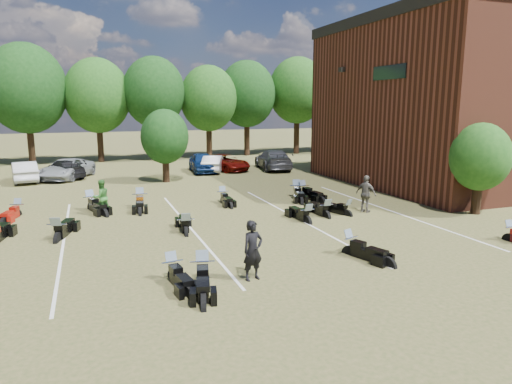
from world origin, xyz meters
name	(u,v)px	position (x,y,z in m)	size (l,w,h in m)	color
ground	(285,241)	(0.00, 0.00, 0.00)	(160.00, 160.00, 0.00)	brown
car_1	(25,172)	(-11.06, 18.93, 0.70)	(1.49, 4.28, 1.41)	#B6B7BA
car_2	(67,169)	(-8.41, 19.39, 0.70)	(2.33, 5.06, 1.41)	gray
car_3	(64,169)	(-8.60, 19.86, 0.65)	(1.82, 4.48, 1.30)	black
car_4	(203,162)	(1.46, 19.28, 0.76)	(1.79, 4.45, 1.52)	#0B2151
car_5	(214,164)	(2.29, 19.07, 0.66)	(1.40, 4.01, 1.32)	silver
car_6	(225,163)	(3.34, 19.49, 0.64)	(2.13, 4.62, 1.28)	#540904
car_7	(273,160)	(7.28, 18.89, 0.80)	(2.24, 5.50, 1.60)	#3D3E42
person_black	(253,250)	(-2.49, -3.27, 0.91)	(0.66, 0.44, 1.82)	black
person_green	(101,197)	(-6.45, 7.05, 0.85)	(0.82, 0.64, 1.69)	#32702A
person_grey	(366,194)	(5.66, 3.08, 0.92)	(1.07, 0.45, 1.83)	#58544C
motorcycle_2	(173,280)	(-4.76, -2.47, 0.00)	(0.67, 2.12, 1.18)	black
motorcycle_3	(203,282)	(-3.95, -2.97, 0.00)	(0.75, 2.36, 1.32)	black
motorcycle_4	(350,254)	(1.51, -2.24, 0.00)	(0.70, 2.21, 1.23)	black
motorcycle_6	(509,241)	(8.17, -2.95, 0.00)	(0.65, 2.03, 1.13)	#480A0F
motorcycle_9	(58,241)	(-8.20, 3.01, 0.00)	(0.77, 2.43, 1.35)	black
motorcycle_10	(186,235)	(-3.38, 2.21, 0.00)	(0.73, 2.29, 1.28)	black
motorcycle_11	(307,223)	(2.06, 2.18, 0.00)	(0.70, 2.21, 1.23)	black
motorcycle_12	(347,216)	(4.45, 2.76, 0.00)	(0.65, 2.03, 1.13)	black
motorcycle_13	(326,218)	(3.34, 2.77, 0.00)	(0.71, 2.23, 1.24)	black
motorcycle_15	(18,216)	(-10.20, 8.08, 0.00)	(0.67, 2.09, 1.17)	#97130B
motorcycle_16	(91,210)	(-6.93, 8.31, 0.00)	(0.79, 2.49, 1.39)	black
motorcycle_17	(140,207)	(-4.54, 8.15, 0.00)	(0.79, 2.47, 1.38)	black
motorcycle_18	(223,202)	(-0.22, 7.79, 0.00)	(0.68, 2.14, 1.19)	black
motorcycle_19	(303,197)	(4.44, 7.45, 0.00)	(0.78, 2.44, 1.36)	black
motorcycle_20	(296,197)	(4.08, 7.63, 0.00)	(0.79, 2.49, 1.39)	black
tree_line	(151,93)	(-1.00, 29.00, 6.31)	(56.00, 6.00, 9.79)	black
young_tree_near_building	(480,157)	(10.50, 1.00, 2.75)	(2.80, 2.80, 4.16)	black
young_tree_midfield	(165,137)	(-2.00, 15.50, 3.09)	(3.20, 3.20, 4.70)	black
parking_lines	(191,229)	(-3.00, 3.00, 0.01)	(20.10, 14.00, 0.01)	silver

